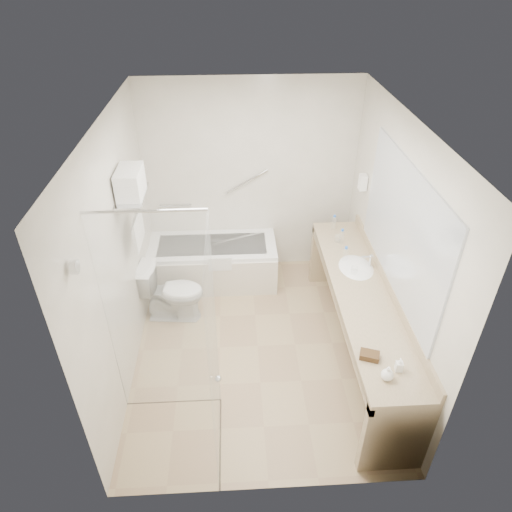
{
  "coord_description": "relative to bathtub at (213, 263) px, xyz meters",
  "views": [
    {
      "loc": [
        -0.21,
        -3.59,
        3.66
      ],
      "look_at": [
        0.0,
        0.3,
        1.0
      ],
      "focal_mm": 32.0,
      "sensor_mm": 36.0,
      "label": 1
    }
  ],
  "objects": [
    {
      "name": "floor",
      "position": [
        0.5,
        -1.24,
        -0.28
      ],
      "size": [
        3.2,
        3.2,
        0.0
      ],
      "primitive_type": "plane",
      "color": "tan",
      "rests_on": "ground"
    },
    {
      "name": "ceiling",
      "position": [
        0.5,
        -1.24,
        2.22
      ],
      "size": [
        2.6,
        3.2,
        0.1
      ],
      "primitive_type": "cube",
      "color": "silver",
      "rests_on": "wall_back"
    },
    {
      "name": "wall_back",
      "position": [
        0.5,
        0.36,
        0.97
      ],
      "size": [
        2.6,
        0.1,
        2.5
      ],
      "primitive_type": "cube",
      "color": "beige",
      "rests_on": "ground"
    },
    {
      "name": "wall_front",
      "position": [
        0.5,
        -2.84,
        0.97
      ],
      "size": [
        2.6,
        0.1,
        2.5
      ],
      "primitive_type": "cube",
      "color": "beige",
      "rests_on": "ground"
    },
    {
      "name": "wall_left",
      "position": [
        -0.8,
        -1.24,
        0.97
      ],
      "size": [
        0.1,
        3.2,
        2.5
      ],
      "primitive_type": "cube",
      "color": "beige",
      "rests_on": "ground"
    },
    {
      "name": "wall_right",
      "position": [
        1.8,
        -1.24,
        0.97
      ],
      "size": [
        0.1,
        3.2,
        2.5
      ],
      "primitive_type": "cube",
      "color": "beige",
      "rests_on": "ground"
    },
    {
      "name": "bathtub",
      "position": [
        0.0,
        0.0,
        0.0
      ],
      "size": [
        1.6,
        0.73,
        0.59
      ],
      "color": "white",
      "rests_on": "floor"
    },
    {
      "name": "grab_bar_short",
      "position": [
        -0.45,
        0.32,
        0.67
      ],
      "size": [
        0.4,
        0.03,
        0.03
      ],
      "primitive_type": "cylinder",
      "rotation": [
        0.0,
        1.57,
        0.0
      ],
      "color": "silver",
      "rests_on": "wall_back"
    },
    {
      "name": "grab_bar_long",
      "position": [
        0.45,
        0.32,
        0.97
      ],
      "size": [
        0.53,
        0.03,
        0.33
      ],
      "primitive_type": "cylinder",
      "rotation": [
        0.0,
        1.05,
        0.0
      ],
      "color": "silver",
      "rests_on": "wall_back"
    },
    {
      "name": "shower_enclosure",
      "position": [
        -0.13,
        -2.16,
        0.79
      ],
      "size": [
        0.96,
        0.91,
        2.11
      ],
      "color": "silver",
      "rests_on": "floor"
    },
    {
      "name": "towel_shelf",
      "position": [
        -0.67,
        -0.89,
        1.48
      ],
      "size": [
        0.24,
        0.55,
        0.81
      ],
      "color": "silver",
      "rests_on": "wall_left"
    },
    {
      "name": "vanity_counter",
      "position": [
        1.52,
        -1.39,
        0.36
      ],
      "size": [
        0.55,
        2.7,
        0.95
      ],
      "color": "tan",
      "rests_on": "floor"
    },
    {
      "name": "sink",
      "position": [
        1.55,
        -0.99,
        0.54
      ],
      "size": [
        0.4,
        0.52,
        0.14
      ],
      "primitive_type": "ellipsoid",
      "color": "white",
      "rests_on": "vanity_counter"
    },
    {
      "name": "faucet",
      "position": [
        1.7,
        -0.99,
        0.65
      ],
      "size": [
        0.03,
        0.03,
        0.14
      ],
      "primitive_type": "cylinder",
      "color": "silver",
      "rests_on": "vanity_counter"
    },
    {
      "name": "mirror",
      "position": [
        1.79,
        -1.39,
        1.27
      ],
      "size": [
        0.02,
        2.0,
        1.2
      ],
      "primitive_type": "cube",
      "color": "#B6BCC3",
      "rests_on": "wall_right"
    },
    {
      "name": "hairdryer_unit",
      "position": [
        1.75,
        -0.19,
        1.17
      ],
      "size": [
        0.08,
        0.1,
        0.18
      ],
      "primitive_type": "cube",
      "color": "white",
      "rests_on": "wall_right"
    },
    {
      "name": "toilet",
      "position": [
        -0.45,
        -0.68,
        0.08
      ],
      "size": [
        0.76,
        0.47,
        0.71
      ],
      "primitive_type": "imported",
      "rotation": [
        0.0,
        0.0,
        1.47
      ],
      "color": "white",
      "rests_on": "floor"
    },
    {
      "name": "amenity_basket",
      "position": [
        1.36,
        -2.26,
        0.6
      ],
      "size": [
        0.18,
        0.15,
        0.05
      ],
      "primitive_type": "cube",
      "rotation": [
        0.0,
        0.0,
        -0.34
      ],
      "color": "#462F19",
      "rests_on": "vanity_counter"
    },
    {
      "name": "soap_bottle_a",
      "position": [
        1.56,
        -2.4,
        0.6
      ],
      "size": [
        0.07,
        0.13,
        0.06
      ],
      "primitive_type": "imported",
      "rotation": [
        0.0,
        0.0,
        -0.1
      ],
      "color": "white",
      "rests_on": "vanity_counter"
    },
    {
      "name": "soap_bottle_b",
      "position": [
        1.44,
        -2.48,
        0.62
      ],
      "size": [
        0.11,
        0.14,
        0.1
      ],
      "primitive_type": "imported",
      "rotation": [
        0.0,
        0.0,
        0.12
      ],
      "color": "white",
      "rests_on": "vanity_counter"
    },
    {
      "name": "water_bottle_left",
      "position": [
        1.46,
        -0.87,
        0.66
      ],
      "size": [
        0.06,
        0.06,
        0.19
      ],
      "rotation": [
        0.0,
        0.0,
        -0.26
      ],
      "color": "silver",
      "rests_on": "vanity_counter"
    },
    {
      "name": "water_bottle_mid",
      "position": [
        1.5,
        -0.51,
        0.66
      ],
      "size": [
        0.06,
        0.06,
        0.19
      ],
      "rotation": [
        0.0,
        0.0,
        0.01
      ],
      "color": "silver",
      "rests_on": "vanity_counter"
    },
    {
      "name": "water_bottle_right",
      "position": [
        1.47,
        -0.19,
        0.66
      ],
      "size": [
        0.06,
        0.06,
        0.18
      ],
      "rotation": [
        0.0,
        0.0,
        -0.04
      ],
      "color": "silver",
      "rests_on": "vanity_counter"
    },
    {
      "name": "drinking_glass_near",
      "position": [
        1.5,
        -1.11,
        0.62
      ],
      "size": [
        0.09,
        0.09,
        0.09
      ],
      "primitive_type": "cylinder",
      "rotation": [
        0.0,
        0.0,
        -0.32
      ],
      "color": "silver",
      "rests_on": "vanity_counter"
    },
    {
      "name": "drinking_glass_far",
      "position": [
        1.46,
        -0.48,
        0.62
      ],
      "size": [
        0.08,
        0.08,
        0.08
      ],
      "primitive_type": "cylinder",
      "rotation": [
        0.0,
        0.0,
        -0.33
      ],
      "color": "silver",
      "rests_on": "vanity_counter"
    }
  ]
}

